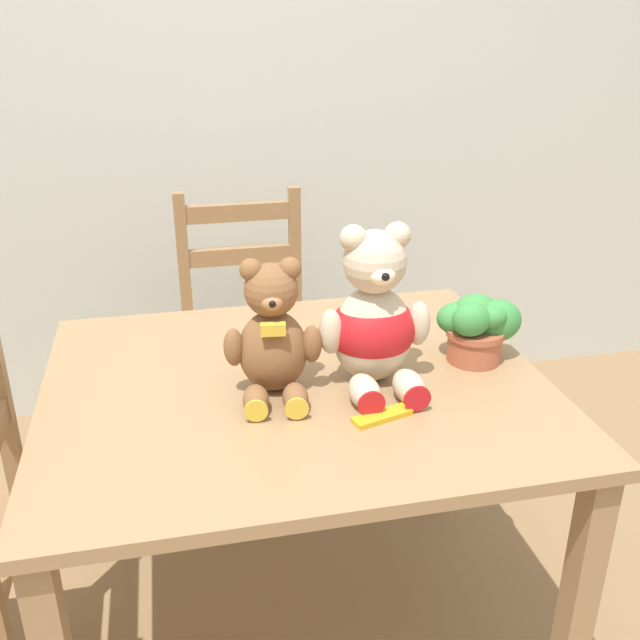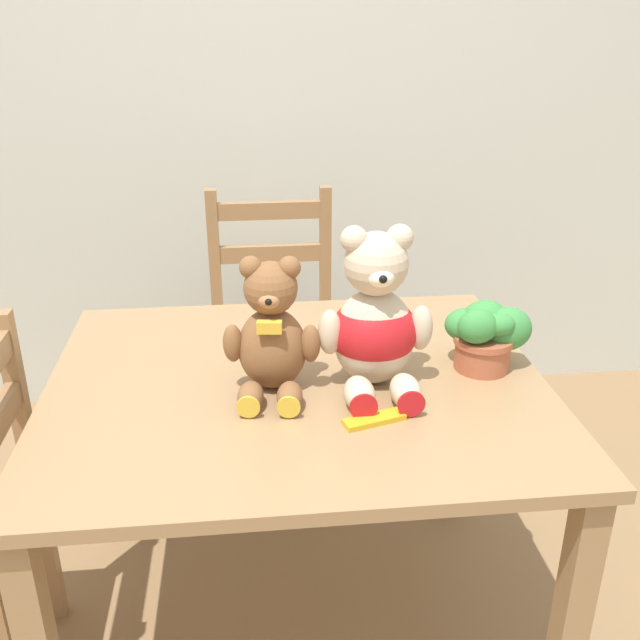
# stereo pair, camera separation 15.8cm
# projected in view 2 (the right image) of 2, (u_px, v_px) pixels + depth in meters

# --- Properties ---
(wall_back) EXTENTS (8.00, 0.04, 2.60)m
(wall_back) POSITION_uv_depth(u_px,v_px,m) (267.00, 82.00, 2.66)
(wall_back) COLOR silver
(wall_back) RESTS_ON ground_plane
(dining_table) EXTENTS (1.16, 0.97, 0.76)m
(dining_table) POSITION_uv_depth(u_px,v_px,m) (297.00, 419.00, 1.71)
(dining_table) COLOR #9E7A51
(dining_table) RESTS_ON ground_plane
(wooden_chair_behind) EXTENTS (0.44, 0.38, 0.98)m
(wooden_chair_behind) POSITION_uv_depth(u_px,v_px,m) (274.00, 336.00, 2.55)
(wooden_chair_behind) COLOR #997047
(wooden_chair_behind) RESTS_ON ground_plane
(teddy_bear_left) EXTENTS (0.22, 0.23, 0.31)m
(teddy_bear_left) POSITION_uv_depth(u_px,v_px,m) (272.00, 335.00, 1.57)
(teddy_bear_left) COLOR brown
(teddy_bear_left) RESTS_ON dining_table
(teddy_bear_right) EXTENTS (0.26, 0.26, 0.37)m
(teddy_bear_right) POSITION_uv_depth(u_px,v_px,m) (375.00, 324.00, 1.59)
(teddy_bear_right) COLOR beige
(teddy_bear_right) RESTS_ON dining_table
(potted_plant) EXTENTS (0.20, 0.15, 0.17)m
(potted_plant) POSITION_uv_depth(u_px,v_px,m) (486.00, 333.00, 1.69)
(potted_plant) COLOR #B25B3D
(potted_plant) RESTS_ON dining_table
(chocolate_bar) EXTENTS (0.14, 0.08, 0.01)m
(chocolate_bar) POSITION_uv_depth(u_px,v_px,m) (374.00, 419.00, 1.49)
(chocolate_bar) COLOR gold
(chocolate_bar) RESTS_ON dining_table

